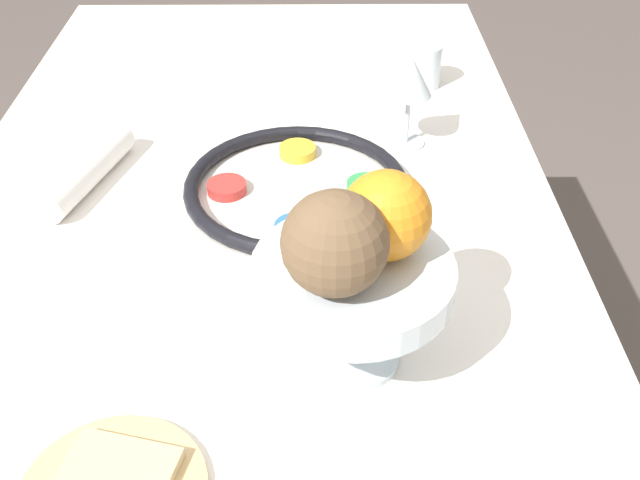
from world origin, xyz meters
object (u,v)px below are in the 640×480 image
wine_glass (410,80)px  orange_fruit (386,215)px  seder_plate (297,188)px  fruit_stand (353,284)px  napkin_roll (86,170)px  coconut (335,243)px  cup_near (423,65)px

wine_glass → orange_fruit: bearing=-9.7°
seder_plate → fruit_stand: (0.29, 0.06, 0.08)m
fruit_stand → napkin_roll: (-0.33, -0.35, -0.08)m
coconut → cup_near: (-0.66, 0.17, -0.14)m
coconut → seder_plate: bearing=-172.6°
seder_plate → cup_near: (-0.34, 0.21, 0.02)m
seder_plate → cup_near: 0.40m
wine_glass → coconut: bearing=-14.5°
orange_fruit → coconut: coconut is taller
fruit_stand → seder_plate: bearing=-168.3°
coconut → napkin_roll: size_ratio=0.48×
seder_plate → orange_fruit: (0.27, 0.09, 0.15)m
orange_fruit → coconut: (0.05, -0.05, 0.00)m
fruit_stand → orange_fruit: 0.08m
seder_plate → cup_near: size_ratio=4.17×
coconut → napkin_roll: 0.51m
orange_fruit → napkin_roll: bearing=-129.1°
seder_plate → fruit_stand: size_ratio=1.53×
orange_fruit → seder_plate: bearing=-161.6°
seder_plate → fruit_stand: 0.31m
seder_plate → napkin_roll: (-0.04, -0.29, 0.01)m
seder_plate → napkin_roll: bearing=-97.0°
seder_plate → napkin_roll: size_ratio=1.51×
wine_glass → cup_near: wine_glass is taller
napkin_roll → coconut: bearing=42.9°
wine_glass → coconut: size_ratio=1.44×
orange_fruit → coconut: size_ratio=0.90×
napkin_roll → wine_glass: bearing=103.4°
cup_near → orange_fruit: bearing=-10.9°
orange_fruit → coconut: 0.07m
seder_plate → napkin_roll: napkin_roll is taller
seder_plate → wine_glass: 0.23m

